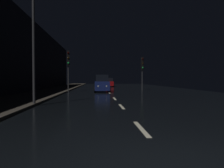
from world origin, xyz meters
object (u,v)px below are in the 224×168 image
streetlamp_overhead (41,24)px  car_distant_taillights (110,83)px  traffic_light_far_left (68,62)px  traffic_light_far_right (142,66)px  car_approaching_headlights (102,84)px

streetlamp_overhead → car_distant_taillights: 32.57m
traffic_light_far_left → traffic_light_far_right: bearing=95.1°
traffic_light_far_right → car_distant_taillights: (-3.93, 14.66, -2.68)m
car_approaching_headlights → car_distant_taillights: (2.04, 17.76, -0.15)m
traffic_light_far_left → streetlamp_overhead: size_ratio=0.69×
traffic_light_far_right → car_distant_taillights: bearing=-175.8°
streetlamp_overhead → car_distant_taillights: bearing=79.1°
traffic_light_far_right → car_approaching_headlights: 7.19m
traffic_light_far_right → streetlamp_overhead: 19.85m
streetlamp_overhead → car_approaching_headlights: streetlamp_overhead is taller
traffic_light_far_left → car_approaching_headlights: (4.30, 0.16, -2.85)m
traffic_light_far_right → car_distant_taillights: traffic_light_far_right is taller
streetlamp_overhead → car_approaching_headlights: 15.08m
car_distant_taillights → traffic_light_far_right: bearing=-165.0°
traffic_light_far_right → car_approaching_headlights: traffic_light_far_right is taller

